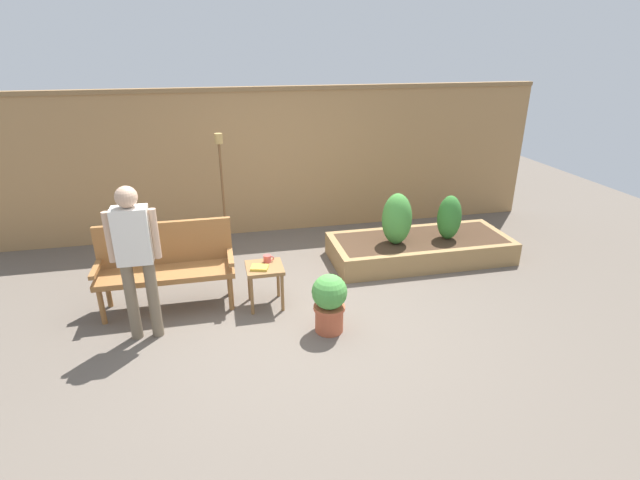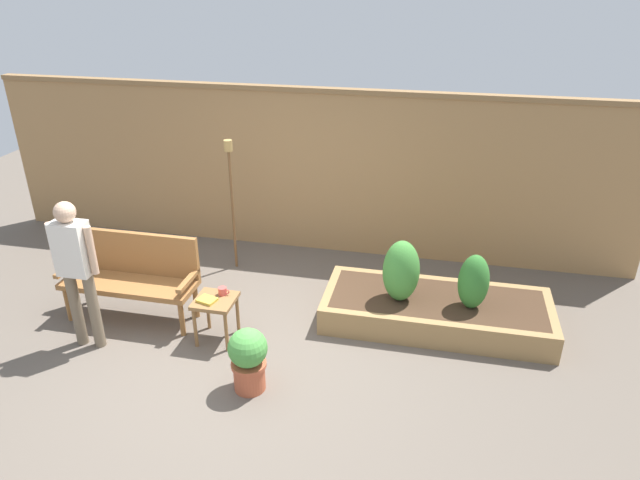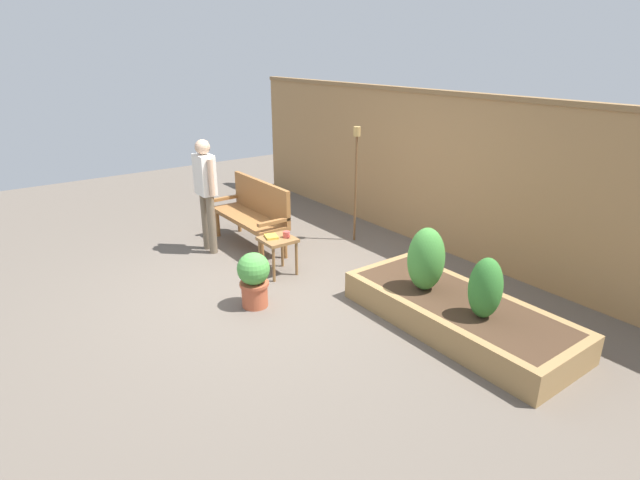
% 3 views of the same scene
% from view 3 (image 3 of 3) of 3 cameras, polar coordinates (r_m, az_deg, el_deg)
% --- Properties ---
extents(ground_plane, '(14.00, 14.00, 0.00)m').
position_cam_3_polar(ground_plane, '(5.98, -5.15, -5.63)').
color(ground_plane, '#60564C').
extents(fence_back, '(8.40, 0.14, 2.16)m').
position_cam_3_polar(fence_back, '(7.22, 12.62, 7.81)').
color(fence_back, '#A37A4C').
rests_on(fence_back, ground_plane).
extents(garden_bench, '(1.44, 0.48, 0.94)m').
position_cam_3_polar(garden_bench, '(7.17, -7.45, 3.51)').
color(garden_bench, '#936033').
rests_on(garden_bench, ground_plane).
extents(side_table, '(0.40, 0.40, 0.48)m').
position_cam_3_polar(side_table, '(6.24, -4.82, -0.49)').
color(side_table, olive).
rests_on(side_table, ground_plane).
extents(cup_on_table, '(0.12, 0.09, 0.08)m').
position_cam_3_polar(cup_on_table, '(6.21, -3.82, 0.63)').
color(cup_on_table, '#CC4C47').
rests_on(cup_on_table, side_table).
extents(book_on_table, '(0.21, 0.19, 0.03)m').
position_cam_3_polar(book_on_table, '(6.22, -5.56, 0.39)').
color(book_on_table, gold).
rests_on(book_on_table, side_table).
extents(potted_boxwood, '(0.36, 0.36, 0.62)m').
position_cam_3_polar(potted_boxwood, '(5.51, -7.51, -4.24)').
color(potted_boxwood, '#B75638').
rests_on(potted_boxwood, ground_plane).
extents(raised_planter_bed, '(2.40, 1.00, 0.30)m').
position_cam_3_polar(raised_planter_bed, '(5.33, 15.36, -8.05)').
color(raised_planter_bed, '#997547').
rests_on(raised_planter_bed, ground_plane).
extents(shrub_near_bench, '(0.38, 0.38, 0.68)m').
position_cam_3_polar(shrub_near_bench, '(5.28, 11.95, -2.13)').
color(shrub_near_bench, brown).
rests_on(shrub_near_bench, raised_planter_bed).
extents(shrub_far_corner, '(0.31, 0.31, 0.60)m').
position_cam_3_polar(shrub_far_corner, '(4.89, 18.26, -5.20)').
color(shrub_far_corner, brown).
rests_on(shrub_far_corner, raised_planter_bed).
extents(tiki_torch, '(0.10, 0.10, 1.66)m').
position_cam_3_polar(tiki_torch, '(7.17, 4.12, 8.60)').
color(tiki_torch, brown).
rests_on(tiki_torch, ground_plane).
extents(person_by_bench, '(0.47, 0.20, 1.56)m').
position_cam_3_polar(person_by_bench, '(6.97, -12.85, 5.98)').
color(person_by_bench, '#70604C').
rests_on(person_by_bench, ground_plane).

